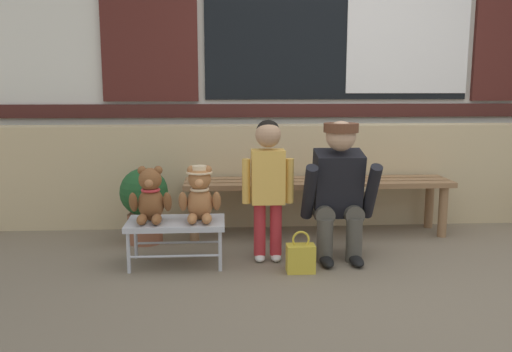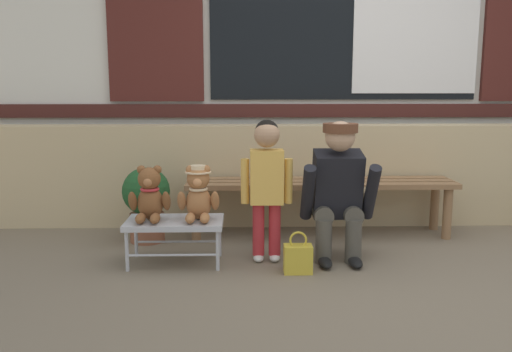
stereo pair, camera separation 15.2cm
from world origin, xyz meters
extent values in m
plane|color=#756651|center=(0.00, 0.00, 0.00)|extent=(60.00, 60.00, 0.00)
cube|color=tan|center=(0.00, 1.43, 0.42)|extent=(7.80, 0.25, 0.85)
cube|color=silver|center=(0.00, 1.95, 1.73)|extent=(7.96, 0.20, 3.45)
cube|color=#471E19|center=(0.00, 1.83, 0.95)|extent=(7.33, 0.04, 0.12)
cube|color=black|center=(0.00, 1.84, 1.75)|extent=(2.40, 0.03, 1.40)
cube|color=white|center=(0.64, 1.82, 1.75)|extent=(1.12, 0.02, 1.29)
cube|color=#4C1E19|center=(-1.68, 1.83, 1.75)|extent=(0.84, 0.05, 1.43)
cube|color=#8E6642|center=(-0.30, 0.92, 0.42)|extent=(2.10, 0.11, 0.04)
cube|color=#8E6642|center=(-0.30, 1.06, 0.42)|extent=(2.10, 0.11, 0.04)
cube|color=#8E6642|center=(-0.30, 1.20, 0.42)|extent=(2.10, 0.11, 0.04)
cylinder|color=#8E6642|center=(-1.27, 0.92, 0.20)|extent=(0.07, 0.07, 0.40)
cylinder|color=#8E6642|center=(-1.27, 1.20, 0.20)|extent=(0.07, 0.07, 0.40)
cylinder|color=#8E6642|center=(0.67, 0.92, 0.20)|extent=(0.07, 0.07, 0.40)
cylinder|color=#8E6642|center=(0.67, 1.20, 0.20)|extent=(0.07, 0.07, 0.40)
cube|color=#BCBCC1|center=(-1.37, 0.39, 0.28)|extent=(0.64, 0.36, 0.04)
cylinder|color=#BCBCC1|center=(-1.66, 0.24, 0.13)|extent=(0.02, 0.02, 0.26)
cylinder|color=#BCBCC1|center=(-1.66, 0.54, 0.13)|extent=(0.02, 0.02, 0.26)
cylinder|color=#BCBCC1|center=(-1.08, 0.24, 0.13)|extent=(0.02, 0.02, 0.26)
cylinder|color=#BCBCC1|center=(-1.08, 0.54, 0.13)|extent=(0.02, 0.02, 0.26)
cylinder|color=#BCBCC1|center=(-1.37, 0.24, 0.10)|extent=(0.58, 0.02, 0.02)
cylinder|color=#BCBCC1|center=(-1.37, 0.54, 0.10)|extent=(0.58, 0.02, 0.02)
ellipsoid|color=brown|center=(-1.53, 0.41, 0.41)|extent=(0.17, 0.14, 0.22)
sphere|color=brown|center=(-1.53, 0.40, 0.58)|extent=(0.15, 0.15, 0.15)
sphere|color=#AE6E42|center=(-1.53, 0.34, 0.56)|extent=(0.06, 0.06, 0.06)
sphere|color=brown|center=(-1.58, 0.41, 0.63)|extent=(0.06, 0.06, 0.06)
ellipsoid|color=brown|center=(-1.64, 0.38, 0.43)|extent=(0.06, 0.11, 0.16)
ellipsoid|color=brown|center=(-1.57, 0.29, 0.33)|extent=(0.06, 0.15, 0.06)
sphere|color=brown|center=(-1.47, 0.41, 0.63)|extent=(0.06, 0.06, 0.06)
ellipsoid|color=brown|center=(-1.42, 0.38, 0.43)|extent=(0.06, 0.11, 0.16)
ellipsoid|color=brown|center=(-1.48, 0.29, 0.33)|extent=(0.06, 0.15, 0.06)
torus|color=red|center=(-1.53, 0.40, 0.51)|extent=(0.13, 0.13, 0.02)
ellipsoid|color=#A86B3D|center=(-1.21, 0.41, 0.41)|extent=(0.17, 0.14, 0.22)
sphere|color=#A86B3D|center=(-1.21, 0.40, 0.58)|extent=(0.15, 0.15, 0.15)
sphere|color=#E1955B|center=(-1.21, 0.34, 0.56)|extent=(0.06, 0.06, 0.06)
sphere|color=#A86B3D|center=(-1.26, 0.41, 0.63)|extent=(0.06, 0.06, 0.06)
ellipsoid|color=#A86B3D|center=(-1.32, 0.38, 0.43)|extent=(0.06, 0.11, 0.16)
ellipsoid|color=#A86B3D|center=(-1.25, 0.29, 0.33)|extent=(0.06, 0.15, 0.06)
sphere|color=#A86B3D|center=(-1.15, 0.41, 0.63)|extent=(0.06, 0.06, 0.06)
ellipsoid|color=#A86B3D|center=(-1.10, 0.38, 0.43)|extent=(0.06, 0.11, 0.16)
ellipsoid|color=#A86B3D|center=(-1.16, 0.29, 0.33)|extent=(0.06, 0.15, 0.06)
torus|color=beige|center=(-1.21, 0.40, 0.51)|extent=(0.13, 0.13, 0.02)
cylinder|color=beige|center=(-1.21, 0.40, 0.62)|extent=(0.17, 0.17, 0.01)
cylinder|color=beige|center=(-1.21, 0.40, 0.64)|extent=(0.10, 0.10, 0.04)
cylinder|color=#B7282D|center=(-0.81, 0.43, 0.22)|extent=(0.08, 0.08, 0.36)
ellipsoid|color=silver|center=(-0.81, 0.41, 0.03)|extent=(0.07, 0.12, 0.05)
cylinder|color=#B7282D|center=(-0.70, 0.43, 0.22)|extent=(0.08, 0.08, 0.36)
ellipsoid|color=silver|center=(-0.70, 0.41, 0.03)|extent=(0.07, 0.12, 0.05)
cube|color=#EAB24C|center=(-0.75, 0.43, 0.58)|extent=(0.22, 0.15, 0.36)
cylinder|color=#EAB24C|center=(-0.90, 0.43, 0.55)|extent=(0.06, 0.06, 0.30)
cylinder|color=#EAB24C|center=(-0.61, 0.43, 0.55)|extent=(0.06, 0.06, 0.30)
sphere|color=tan|center=(-0.75, 0.43, 0.86)|extent=(0.17, 0.17, 0.17)
sphere|color=black|center=(-0.75, 0.44, 0.88)|extent=(0.16, 0.16, 0.16)
cylinder|color=#4C473D|center=(-0.37, 0.37, 0.15)|extent=(0.11, 0.11, 0.30)
cylinder|color=#4C473D|center=(-0.37, 0.51, 0.32)|extent=(0.13, 0.32, 0.13)
ellipsoid|color=black|center=(-0.37, 0.29, 0.03)|extent=(0.09, 0.20, 0.06)
cylinder|color=#4C473D|center=(-0.17, 0.37, 0.15)|extent=(0.11, 0.11, 0.30)
cylinder|color=#4C473D|center=(-0.17, 0.51, 0.32)|extent=(0.13, 0.32, 0.13)
ellipsoid|color=black|center=(-0.17, 0.29, 0.03)|extent=(0.09, 0.20, 0.06)
cube|color=black|center=(-0.27, 0.48, 0.52)|extent=(0.32, 0.30, 0.47)
cylinder|color=black|center=(-0.48, 0.38, 0.48)|extent=(0.08, 0.28, 0.40)
cylinder|color=black|center=(-0.06, 0.38, 0.48)|extent=(0.08, 0.28, 0.40)
sphere|color=tan|center=(-0.27, 0.41, 0.85)|extent=(0.20, 0.20, 0.20)
cylinder|color=brown|center=(-0.27, 0.41, 0.91)|extent=(0.23, 0.23, 0.06)
cube|color=brown|center=(-0.08, 0.57, 0.38)|extent=(0.10, 0.22, 0.16)
cube|color=gold|center=(-0.56, 0.18, 0.09)|extent=(0.18, 0.11, 0.18)
torus|color=gold|center=(-0.56, 0.18, 0.22)|extent=(0.11, 0.01, 0.11)
cylinder|color=brown|center=(-1.64, 0.91, 0.11)|extent=(0.26, 0.26, 0.22)
sphere|color=#1E4C23|center=(-1.64, 0.91, 0.39)|extent=(0.36, 0.36, 0.36)
camera|label=1|loc=(-1.06, -3.09, 1.19)|focal=37.86mm
camera|label=2|loc=(-0.91, -3.10, 1.19)|focal=37.86mm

